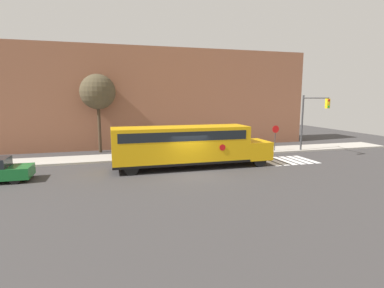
{
  "coord_description": "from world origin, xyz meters",
  "views": [
    {
      "loc": [
        -5.23,
        -18.87,
        5.03
      ],
      "look_at": [
        0.63,
        2.23,
        1.66
      ],
      "focal_mm": 28.0,
      "sensor_mm": 36.0,
      "label": 1
    }
  ],
  "objects_px": {
    "traffic_light": "(310,115)",
    "tree_near_sidewalk": "(98,92)",
    "school_bus": "(187,144)",
    "stop_sign": "(275,135)"
  },
  "relations": [
    {
      "from": "school_bus",
      "to": "traffic_light",
      "type": "relative_size",
      "value": 2.19
    },
    {
      "from": "stop_sign",
      "to": "school_bus",
      "type": "bearing_deg",
      "value": -157.69
    },
    {
      "from": "school_bus",
      "to": "stop_sign",
      "type": "relative_size",
      "value": 4.6
    },
    {
      "from": "traffic_light",
      "to": "tree_near_sidewalk",
      "type": "height_order",
      "value": "tree_near_sidewalk"
    },
    {
      "from": "school_bus",
      "to": "traffic_light",
      "type": "distance_m",
      "value": 12.53
    },
    {
      "from": "school_bus",
      "to": "tree_near_sidewalk",
      "type": "height_order",
      "value": "tree_near_sidewalk"
    },
    {
      "from": "traffic_light",
      "to": "tree_near_sidewalk",
      "type": "bearing_deg",
      "value": 162.56
    },
    {
      "from": "tree_near_sidewalk",
      "to": "school_bus",
      "type": "bearing_deg",
      "value": -53.1
    },
    {
      "from": "traffic_light",
      "to": "tree_near_sidewalk",
      "type": "xyz_separation_m",
      "value": [
        -18.37,
        5.77,
        2.04
      ]
    },
    {
      "from": "tree_near_sidewalk",
      "to": "traffic_light",
      "type": "bearing_deg",
      "value": -17.44
    }
  ]
}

